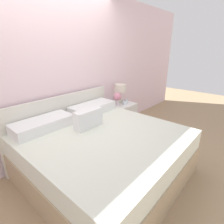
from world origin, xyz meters
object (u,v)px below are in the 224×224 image
nightstand (122,117)px  teacup (124,103)px  bed (101,151)px  table_lamp (120,89)px  alarm_clock (126,101)px  flower_vase (117,98)px

nightstand → teacup: teacup is taller
bed → table_lamp: size_ratio=4.94×
teacup → alarm_clock: size_ratio=1.25×
nightstand → table_lamp: size_ratio=1.50×
bed → alarm_clock: bed is taller
table_lamp → flower_vase: size_ratio=1.48×
teacup → nightstand: bearing=83.1°
teacup → alarm_clock: (0.10, 0.04, 0.00)m
nightstand → alarm_clock: 0.34m
table_lamp → teacup: (-0.04, -0.15, -0.25)m
nightstand → teacup: (-0.01, -0.06, 0.32)m
flower_vase → teacup: flower_vase is taller
teacup → table_lamp: bearing=75.0°
flower_vase → nightstand: bearing=1.5°
table_lamp → flower_vase: (-0.20, -0.09, -0.12)m
teacup → bed: bearing=-155.4°
table_lamp → alarm_clock: size_ratio=4.60×
table_lamp → teacup: size_ratio=3.67×
bed → flower_vase: (1.13, 0.64, 0.41)m
flower_vase → bed: bearing=-150.3°
bed → nightstand: (1.30, 0.65, -0.05)m
nightstand → teacup: size_ratio=5.51×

